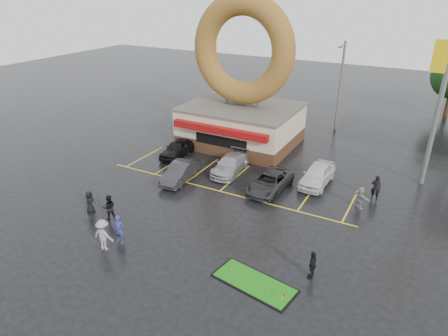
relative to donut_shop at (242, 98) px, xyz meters
The scene contains 19 objects.
ground 14.04m from the donut_shop, 76.98° to the right, with size 120.00×120.00×0.00m, color black.
donut_shop is the anchor object (origin of this frame).
shell_sign 16.29m from the donut_shop, ahead, with size 2.20×0.36×10.60m.
streetlight_left 9.87m from the donut_shop, 135.22° to the left, with size 0.40×2.21×9.00m.
streetlight_mid 10.59m from the donut_shop, 48.62° to the left, with size 0.40×2.21×9.00m.
car_black 7.51m from the donut_shop, 122.46° to the right, with size 1.74×4.32×1.47m, color black.
car_dgrey 10.21m from the donut_shop, 93.53° to the right, with size 1.49×4.27×1.41m, color #29292B.
car_silver 7.60m from the donut_shop, 71.16° to the right, with size 1.95×4.79×1.39m, color #A4A4A9.
car_grey 10.53m from the donut_shop, 51.17° to the right, with size 2.20×4.77×1.33m, color #2A2A2D.
car_white 10.87m from the donut_shop, 29.08° to the right, with size 1.84×4.58×1.56m, color silver.
person_blue 18.40m from the donut_shop, 86.96° to the right, with size 0.66×0.43×1.81m, color navy.
person_blackjkt 16.79m from the donut_shop, 94.80° to the right, with size 0.85×0.66×1.74m, color black.
person_hoodie 19.26m from the donut_shop, 88.07° to the right, with size 1.25×0.72×1.94m, color gray.
person_bystander 17.00m from the donut_shop, 100.90° to the right, with size 0.76×0.49×1.55m, color black.
person_cameraman 19.94m from the donut_shop, 52.79° to the right, with size 0.94×0.39×1.60m, color black.
person_walker_near 14.88m from the donut_shop, 29.48° to the right, with size 1.46×0.46×1.57m, color gray.
person_walker_far 14.71m from the donut_shop, 21.87° to the right, with size 0.67×0.44×1.84m, color black.
dumpster 6.04m from the donut_shop, 163.75° to the right, with size 1.80×1.20×1.30m, color #163A1C.
putting_green 20.34m from the donut_shop, 61.62° to the right, with size 4.58×2.55×0.54m.
Camera 1 is at (12.75, -19.34, 13.98)m, focal length 32.00 mm.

